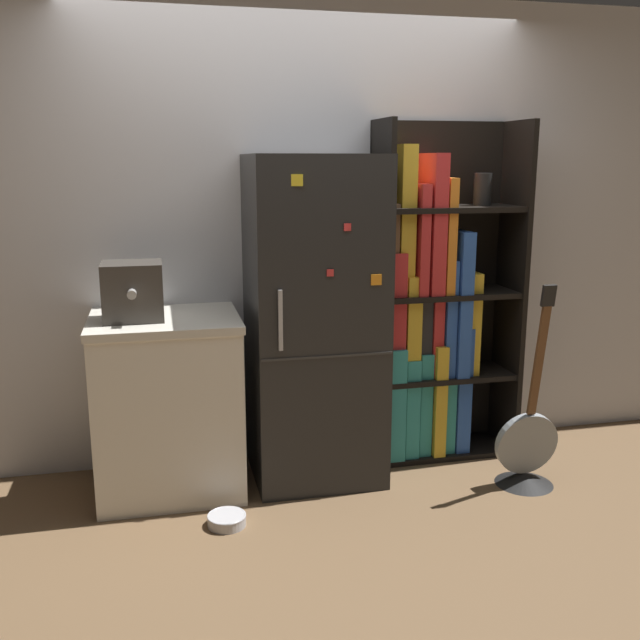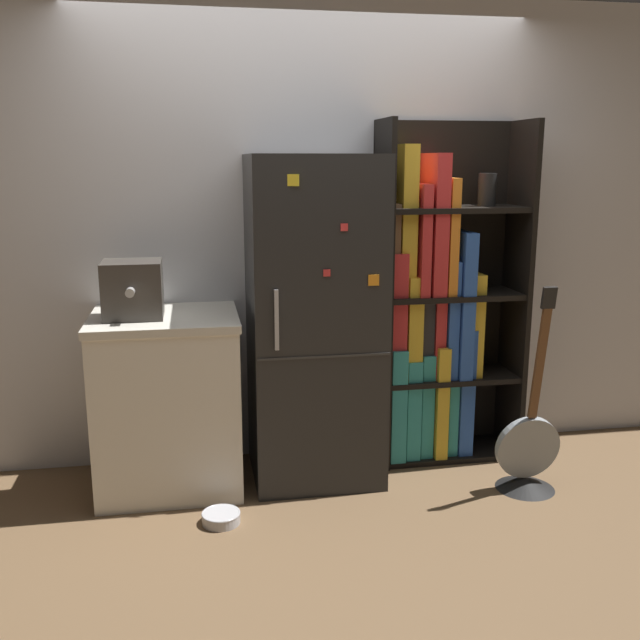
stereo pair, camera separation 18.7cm
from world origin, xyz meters
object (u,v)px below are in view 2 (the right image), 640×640
Objects in this scene: espresso_machine at (133,289)px; guitar at (527,460)px; refrigerator at (314,321)px; bookshelf at (434,317)px; pet_bowl at (221,517)px.

guitar is at bearing -10.40° from espresso_machine.
refrigerator is 0.90× the size of bookshelf.
refrigerator reaches higher than pet_bowl.
refrigerator is 0.96m from espresso_machine.
bookshelf reaches higher than espresso_machine.
guitar is at bearing -20.64° from refrigerator.
bookshelf is 0.94m from guitar.
refrigerator is at bearing 2.25° from espresso_machine.
pet_bowl is (-0.54, -0.49, -0.84)m from refrigerator.
refrigerator is at bearing 159.36° from guitar.
guitar is at bearing 3.09° from pet_bowl.
bookshelf is 5.99× the size of espresso_machine.
bookshelf reaches higher than pet_bowl.
pet_bowl is at bearing -137.73° from refrigerator.
espresso_machine is at bearing 169.60° from guitar.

